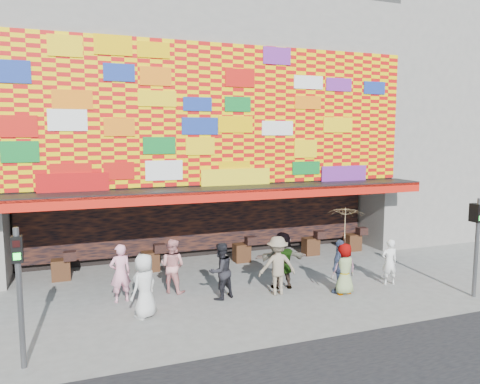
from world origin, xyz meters
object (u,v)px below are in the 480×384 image
at_px(signal_right, 477,236).
at_px(ped_e, 340,266).
at_px(ped_i, 172,266).
at_px(ped_c, 221,271).
at_px(ped_a, 144,286).
at_px(ped_b, 120,273).
at_px(ped_h, 389,262).
at_px(signal_left, 19,282).
at_px(parasol, 345,224).
at_px(ped_g, 344,269).
at_px(ped_d, 277,265).
at_px(ped_f, 282,260).

distance_m(signal_right, ped_e, 4.13).
bearing_deg(ped_i, ped_c, 178.82).
bearing_deg(ped_a, ped_e, 138.77).
bearing_deg(ped_b, ped_h, 160.01).
xyz_separation_m(signal_left, ped_i, (3.96, 3.58, -1.02)).
bearing_deg(ped_e, parasol, 78.18).
xyz_separation_m(ped_h, ped_i, (-6.78, 1.71, 0.09)).
height_order(ped_g, ped_i, ped_i).
xyz_separation_m(ped_d, ped_i, (-2.97, 1.29, -0.06)).
relative_size(ped_h, parasol, 0.77).
height_order(ped_f, ped_g, ped_f).
distance_m(signal_left, signal_right, 12.40).
bearing_deg(ped_i, ped_d, -163.01).
height_order(ped_a, ped_e, ped_a).
xyz_separation_m(ped_f, ped_h, (3.42, -0.89, -0.16)).
xyz_separation_m(ped_g, ped_h, (1.89, 0.28, -0.04)).
relative_size(ped_d, ped_f, 0.99).
relative_size(ped_f, ped_g, 1.15).
height_order(ped_g, ped_h, ped_g).
relative_size(ped_b, ped_g, 1.09).
bearing_deg(ped_c, ped_d, 149.64).
bearing_deg(ped_g, signal_left, 10.50).
bearing_deg(ped_c, ped_f, 163.13).
bearing_deg(ped_b, signal_left, 43.89).
xyz_separation_m(ped_h, parasol, (-1.89, -0.28, 1.45)).
height_order(ped_d, parasol, parasol).
relative_size(ped_a, ped_h, 1.16).
bearing_deg(ped_b, parasol, 154.98).
bearing_deg(signal_left, ped_f, 20.61).
xyz_separation_m(ped_b, ped_e, (6.43, -1.55, -0.02)).
height_order(ped_a, ped_i, ped_a).
relative_size(ped_g, parasol, 0.82).
height_order(ped_a, ped_f, ped_f).
distance_m(ped_b, parasol, 6.84).
height_order(ped_b, ped_c, ped_b).
relative_size(ped_c, ped_i, 1.01).
xyz_separation_m(ped_f, ped_g, (1.53, -1.17, -0.12)).
xyz_separation_m(signal_left, ped_f, (7.32, 2.75, -0.95)).
bearing_deg(ped_c, parasol, 142.49).
distance_m(ped_a, ped_f, 4.58).
distance_m(signal_left, ped_b, 4.16).
relative_size(ped_b, ped_c, 1.01).
relative_size(ped_b, ped_h, 1.15).
relative_size(signal_left, ped_f, 1.65).
bearing_deg(ped_h, ped_a, 8.78).
bearing_deg(ped_f, ped_g, 151.60).
distance_m(ped_a, ped_h, 7.91).
distance_m(ped_c, ped_d, 1.77).
bearing_deg(ped_c, ped_a, -8.28).
distance_m(ped_f, ped_i, 3.46).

